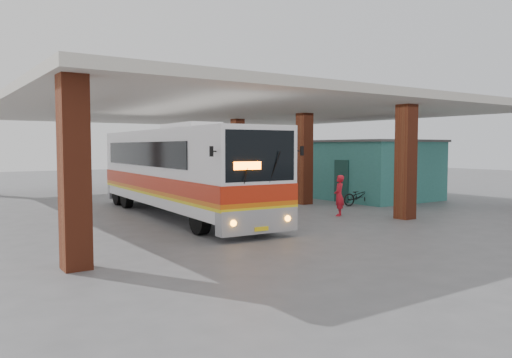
{
  "coord_description": "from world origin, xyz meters",
  "views": [
    {
      "loc": [
        -12.41,
        -15.44,
        2.76
      ],
      "look_at": [
        -1.86,
        0.0,
        1.54
      ],
      "focal_mm": 35.0,
      "sensor_mm": 36.0,
      "label": 1
    }
  ],
  "objects": [
    {
      "name": "ground",
      "position": [
        0.0,
        0.0,
        0.0
      ],
      "size": [
        90.0,
        90.0,
        0.0
      ],
      "primitive_type": "plane",
      "color": "#515154",
      "rests_on": "ground"
    },
    {
      "name": "brick_columns",
      "position": [
        1.43,
        5.0,
        2.17
      ],
      "size": [
        20.1,
        21.6,
        4.35
      ],
      "color": "maroon",
      "rests_on": "ground"
    },
    {
      "name": "canopy_roof",
      "position": [
        0.5,
        6.5,
        4.5
      ],
      "size": [
        21.0,
        23.0,
        0.3
      ],
      "primitive_type": "cube",
      "color": "beige",
      "rests_on": "brick_columns"
    },
    {
      "name": "shop_building",
      "position": [
        7.49,
        4.0,
        1.56
      ],
      "size": [
        5.2,
        8.2,
        3.11
      ],
      "color": "#2C6E66",
      "rests_on": "ground"
    },
    {
      "name": "coach_bus",
      "position": [
        -3.74,
        2.57,
        1.81
      ],
      "size": [
        3.39,
        12.62,
        3.64
      ],
      "rotation": [
        0.0,
        0.0,
        -0.06
      ],
      "color": "white",
      "rests_on": "ground"
    },
    {
      "name": "motorcycle",
      "position": [
        4.7,
        1.02,
        0.46
      ],
      "size": [
        1.82,
        0.87,
        0.92
      ],
      "primitive_type": "imported",
      "rotation": [
        0.0,
        0.0,
        1.42
      ],
      "color": "black",
      "rests_on": "ground"
    },
    {
      "name": "pedestrian",
      "position": [
        1.48,
        -0.99,
        0.82
      ],
      "size": [
        0.7,
        0.69,
        1.63
      ],
      "primitive_type": "imported",
      "rotation": [
        0.0,
        0.0,
        3.88
      ],
      "color": "red",
      "rests_on": "ground"
    },
    {
      "name": "red_chair",
      "position": [
        4.54,
        5.37,
        0.39
      ],
      "size": [
        0.49,
        0.49,
        0.85
      ],
      "rotation": [
        0.0,
        0.0,
        0.11
      ],
      "color": "red",
      "rests_on": "ground"
    }
  ]
}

